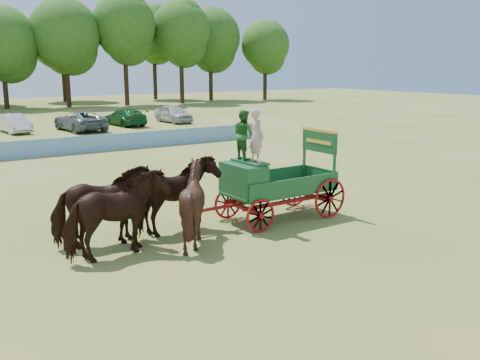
% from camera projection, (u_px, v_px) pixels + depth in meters
% --- Properties ---
extents(ground, '(160.00, 160.00, 0.00)m').
position_uv_depth(ground, '(272.00, 221.00, 18.35)').
color(ground, olive).
rests_on(ground, ground).
extents(horse_lead_left, '(2.99, 1.65, 2.41)m').
position_uv_depth(horse_lead_left, '(116.00, 215.00, 14.59)').
color(horse_lead_left, black).
rests_on(horse_lead_left, ground).
extents(horse_lead_right, '(3.01, 1.71, 2.41)m').
position_uv_depth(horse_lead_right, '(102.00, 207.00, 15.48)').
color(horse_lead_right, black).
rests_on(horse_lead_right, ground).
extents(horse_wheel_left, '(2.57, 2.39, 2.41)m').
position_uv_depth(horse_wheel_left, '(193.00, 203.00, 15.91)').
color(horse_wheel_left, black).
rests_on(horse_wheel_left, ground).
extents(horse_wheel_right, '(3.06, 1.86, 2.41)m').
position_uv_depth(horse_wheel_right, '(176.00, 196.00, 16.80)').
color(horse_wheel_right, black).
rests_on(horse_wheel_right, ground).
extents(farm_dray, '(6.00, 2.00, 3.89)m').
position_uv_depth(farm_dray, '(261.00, 172.00, 17.88)').
color(farm_dray, '#9C0F0F').
rests_on(farm_dray, ground).
extents(sponsor_banner, '(26.00, 0.08, 1.05)m').
position_uv_depth(sponsor_banner, '(77.00, 145.00, 32.25)').
color(sponsor_banner, '#226CB8').
rests_on(sponsor_banner, ground).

